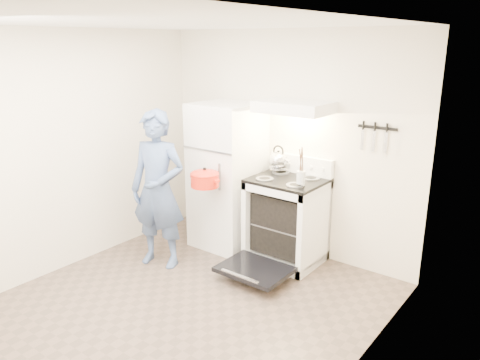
# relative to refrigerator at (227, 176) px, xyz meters

# --- Properties ---
(floor) EXTENTS (3.60, 3.60, 0.00)m
(floor) POSITION_rel_refrigerator_xyz_m (0.58, -1.45, -0.85)
(floor) COLOR brown
(floor) RESTS_ON ground
(back_wall) EXTENTS (3.20, 0.02, 2.50)m
(back_wall) POSITION_rel_refrigerator_xyz_m (0.58, 0.35, 0.40)
(back_wall) COLOR beige
(back_wall) RESTS_ON ground
(refrigerator) EXTENTS (0.70, 0.70, 1.70)m
(refrigerator) POSITION_rel_refrigerator_xyz_m (0.00, 0.00, 0.00)
(refrigerator) COLOR white
(refrigerator) RESTS_ON floor
(stove_body) EXTENTS (0.76, 0.65, 0.92)m
(stove_body) POSITION_rel_refrigerator_xyz_m (0.81, 0.02, -0.39)
(stove_body) COLOR white
(stove_body) RESTS_ON floor
(cooktop) EXTENTS (0.76, 0.65, 0.03)m
(cooktop) POSITION_rel_refrigerator_xyz_m (0.81, 0.02, 0.09)
(cooktop) COLOR black
(cooktop) RESTS_ON stove_body
(backsplash) EXTENTS (0.76, 0.07, 0.20)m
(backsplash) POSITION_rel_refrigerator_xyz_m (0.81, 0.31, 0.20)
(backsplash) COLOR white
(backsplash) RESTS_ON cooktop
(oven_door) EXTENTS (0.70, 0.54, 0.04)m
(oven_door) POSITION_rel_refrigerator_xyz_m (0.81, -0.57, -0.72)
(oven_door) COLOR black
(oven_door) RESTS_ON floor
(oven_rack) EXTENTS (0.60, 0.52, 0.01)m
(oven_rack) POSITION_rel_refrigerator_xyz_m (0.81, 0.02, -0.41)
(oven_rack) COLOR gray
(oven_rack) RESTS_ON stove_body
(range_hood) EXTENTS (0.76, 0.50, 0.12)m
(range_hood) POSITION_rel_refrigerator_xyz_m (0.81, 0.10, 0.86)
(range_hood) COLOR white
(range_hood) RESTS_ON back_wall
(knife_strip) EXTENTS (0.40, 0.02, 0.03)m
(knife_strip) POSITION_rel_refrigerator_xyz_m (1.63, 0.33, 0.70)
(knife_strip) COLOR black
(knife_strip) RESTS_ON back_wall
(pizza_stone) EXTENTS (0.36, 0.36, 0.02)m
(pizza_stone) POSITION_rel_refrigerator_xyz_m (0.77, 0.03, -0.40)
(pizza_stone) COLOR #967755
(pizza_stone) RESTS_ON oven_rack
(tea_kettle) EXTENTS (0.25, 0.21, 0.31)m
(tea_kettle) POSITION_rel_refrigerator_xyz_m (0.58, 0.19, 0.25)
(tea_kettle) COLOR silver
(tea_kettle) RESTS_ON cooktop
(utensil_jar) EXTENTS (0.09, 0.09, 0.13)m
(utensil_jar) POSITION_rel_refrigerator_xyz_m (1.05, -0.12, 0.20)
(utensil_jar) COLOR silver
(utensil_jar) RESTS_ON cooktop
(person) EXTENTS (0.71, 0.57, 1.70)m
(person) POSITION_rel_refrigerator_xyz_m (-0.24, -0.87, 0.00)
(person) COLOR #354A6C
(person) RESTS_ON floor
(dutch_oven) EXTENTS (0.37, 0.30, 0.24)m
(dutch_oven) POSITION_rel_refrigerator_xyz_m (0.13, -0.54, 0.10)
(dutch_oven) COLOR red
(dutch_oven) RESTS_ON person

